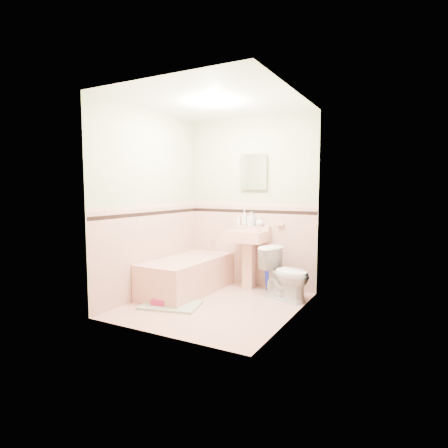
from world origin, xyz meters
The scene contains 32 objects.
floor centered at (0.00, 0.00, 0.00)m, with size 2.20×2.20×0.00m, color #E0A792.
ceiling centered at (0.00, 0.00, 2.50)m, with size 2.20×2.20×0.00m, color white.
wall_back centered at (0.00, 1.10, 1.25)m, with size 2.50×2.50×0.00m, color #F5E5C8.
wall_front centered at (0.00, -1.10, 1.25)m, with size 2.50×2.50×0.00m, color #F5E5C8.
wall_left centered at (-1.00, 0.00, 1.25)m, with size 2.50×2.50×0.00m, color #F5E5C8.
wall_right centered at (1.00, 0.00, 1.25)m, with size 2.50×2.50×0.00m, color #F5E5C8.
wainscot_back centered at (0.00, 1.09, 0.60)m, with size 2.00×2.00×0.00m, color #E2AC98.
wainscot_front centered at (0.00, -1.09, 0.60)m, with size 2.00×2.00×0.00m, color #E2AC98.
wainscot_left centered at (-0.99, 0.00, 0.60)m, with size 2.20×2.20×0.00m, color #E2AC98.
wainscot_right centered at (0.99, 0.00, 0.60)m, with size 2.20×2.20×0.00m, color #E2AC98.
accent_back centered at (0.00, 1.08, 1.12)m, with size 2.00×2.00×0.00m, color black.
accent_front centered at (0.00, -1.08, 1.12)m, with size 2.00×2.00×0.00m, color black.
accent_left centered at (-0.98, 0.00, 1.12)m, with size 2.20×2.20×0.00m, color black.
accent_right centered at (0.98, 0.00, 1.12)m, with size 2.20×2.20×0.00m, color black.
cap_back centered at (0.00, 1.08, 1.22)m, with size 2.00×2.00×0.00m, color #E0A293.
cap_front centered at (0.00, -1.08, 1.22)m, with size 2.00×2.00×0.00m, color #E0A293.
cap_left centered at (-0.98, 0.00, 1.22)m, with size 2.20×2.20×0.00m, color #E0A293.
cap_right centered at (0.98, 0.00, 1.22)m, with size 2.20×2.20×0.00m, color #E0A293.
bathtub centered at (-0.63, 0.33, 0.23)m, with size 0.70×1.50×0.45m, color #DB9C85.
tub_faucet centered at (-0.63, 1.05, 0.63)m, with size 0.04×0.04×0.12m, color silver.
sink centered at (0.05, 0.86, 0.43)m, with size 0.54×0.48×0.85m, color #DB9C85, non-canonical shape.
sink_faucet centered at (0.05, 1.00, 0.95)m, with size 0.02×0.02×0.10m, color silver.
medicine_cabinet centered at (0.05, 1.07, 1.70)m, with size 0.37×0.04×0.46m, color white.
soap_dish centered at (0.47, 1.06, 0.95)m, with size 0.11×0.06×0.04m, color #DB9C85.
soap_bottle_left centered at (-0.08, 1.04, 1.03)m, with size 0.09×0.09×0.23m, color #B2B2B2.
soap_bottle_mid centered at (0.03, 1.04, 1.01)m, with size 0.09×0.10×0.21m, color #B2B2B2.
soap_bottle_right centered at (0.16, 1.04, 0.98)m, with size 0.11×0.11×0.14m, color #B2B2B2.
tube centered at (-0.18, 1.04, 0.97)m, with size 0.04×0.04×0.12m, color white.
toilet centered at (0.71, 0.65, 0.34)m, with size 0.38×0.67×0.69m, color white.
bucket centered at (0.41, 0.99, 0.14)m, with size 0.27×0.27×0.27m, color #1526BE, non-canonical shape.
bath_mat centered at (-0.45, -0.31, 0.01)m, with size 0.71×0.47×0.03m, color gray.
shoe centered at (-0.56, -0.42, 0.06)m, with size 0.16×0.08×0.07m, color #BF1E59.
Camera 1 is at (2.26, -3.91, 1.45)m, focal length 29.50 mm.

